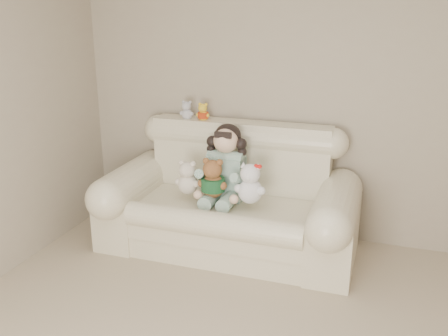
# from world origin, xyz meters

# --- Properties ---
(wall_back) EXTENTS (4.50, 0.00, 4.50)m
(wall_back) POSITION_xyz_m (0.00, 2.50, 1.30)
(wall_back) COLOR #A29781
(wall_back) RESTS_ON ground
(sofa) EXTENTS (2.10, 0.95, 1.03)m
(sofa) POSITION_xyz_m (-0.76, 2.00, 0.52)
(sofa) COLOR #FFF4CD
(sofa) RESTS_ON floor
(seated_child) EXTENTS (0.41, 0.49, 0.65)m
(seated_child) POSITION_xyz_m (-0.80, 2.08, 0.74)
(seated_child) COLOR #367A61
(seated_child) RESTS_ON sofa
(brown_teddy) EXTENTS (0.25, 0.20, 0.38)m
(brown_teddy) POSITION_xyz_m (-0.84, 1.88, 0.69)
(brown_teddy) COLOR brown
(brown_teddy) RESTS_ON sofa
(white_cat) EXTENTS (0.31, 0.28, 0.39)m
(white_cat) POSITION_xyz_m (-0.53, 1.86, 0.70)
(white_cat) COLOR white
(white_cat) RESTS_ON sofa
(cream_teddy) EXTENTS (0.26, 0.23, 0.33)m
(cream_teddy) POSITION_xyz_m (-1.07, 1.89, 0.67)
(cream_teddy) COLOR silver
(cream_teddy) RESTS_ON sofa
(yellow_mini_bear) EXTENTS (0.15, 0.13, 0.19)m
(yellow_mini_bear) POSITION_xyz_m (-1.10, 2.33, 1.11)
(yellow_mini_bear) COLOR yellow
(yellow_mini_bear) RESTS_ON sofa
(grey_mini_plush) EXTENTS (0.15, 0.12, 0.20)m
(grey_mini_plush) POSITION_xyz_m (-1.25, 2.34, 1.11)
(grey_mini_plush) COLOR silver
(grey_mini_plush) RESTS_ON sofa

